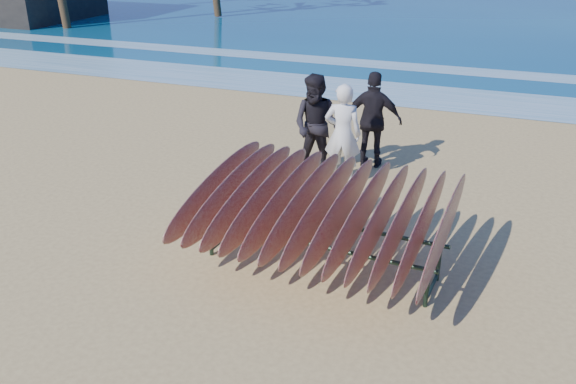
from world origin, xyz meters
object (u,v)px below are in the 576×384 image
surfboard_rack (321,208)px  person_dark_b (373,120)px  person_dark_a (317,126)px  person_white (343,134)px

surfboard_rack → person_dark_b: size_ratio=1.87×
person_dark_a → person_dark_b: bearing=47.0°
person_white → person_dark_b: person_dark_b is taller
surfboard_rack → person_dark_b: bearing=97.8°
surfboard_rack → person_dark_a: 3.30m
surfboard_rack → person_dark_b: (-0.28, 3.88, 0.03)m
person_white → person_dark_a: size_ratio=0.96×
person_dark_a → surfboard_rack: bearing=-66.2°
person_white → person_dark_a: person_dark_a is taller
person_white → person_dark_b: size_ratio=0.99×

